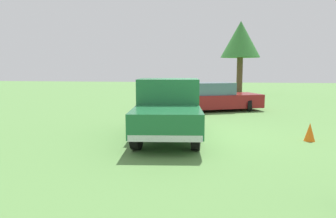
% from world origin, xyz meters
% --- Properties ---
extents(ground_plane, '(80.00, 80.00, 0.00)m').
position_xyz_m(ground_plane, '(0.00, 0.00, 0.00)').
color(ground_plane, '#5B8C47').
extents(pickup_truck, '(5.03, 2.45, 1.83)m').
position_xyz_m(pickup_truck, '(-0.28, 0.93, 0.96)').
color(pickup_truck, black).
rests_on(pickup_truck, ground_plane).
extents(sedan_near, '(3.47, 4.93, 1.45)m').
position_xyz_m(sedan_near, '(6.29, -0.48, 0.65)').
color(sedan_near, black).
rests_on(sedan_near, ground_plane).
extents(tree_back_left, '(3.25, 3.25, 6.04)m').
position_xyz_m(tree_back_left, '(17.25, -2.46, 4.48)').
color(tree_back_left, brown).
rests_on(tree_back_left, ground_plane).
extents(traffic_cone, '(0.32, 0.32, 0.55)m').
position_xyz_m(traffic_cone, '(-0.29, -3.35, 0.28)').
color(traffic_cone, orange).
rests_on(traffic_cone, ground_plane).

